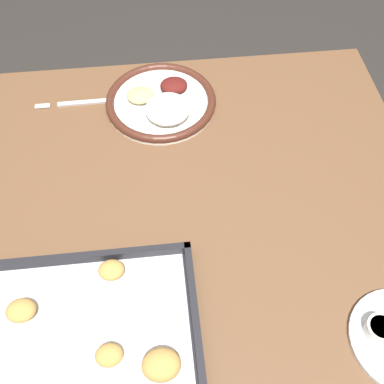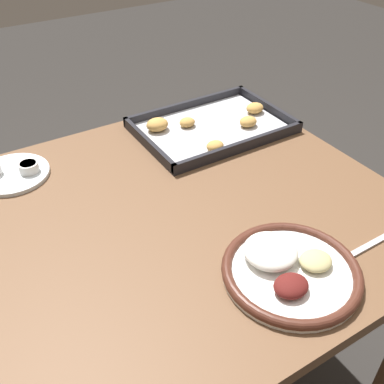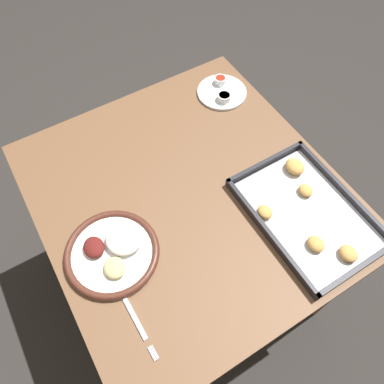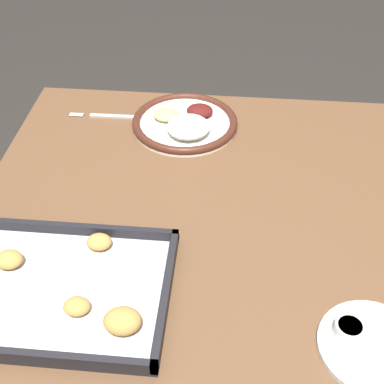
{
  "view_description": "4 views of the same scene",
  "coord_description": "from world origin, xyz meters",
  "px_view_note": "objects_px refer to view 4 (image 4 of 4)",
  "views": [
    {
      "loc": [
        0.07,
        0.5,
        1.48
      ],
      "look_at": [
        0.02,
        0.0,
        0.75
      ],
      "focal_mm": 42.0,
      "sensor_mm": 36.0,
      "label": 1
    },
    {
      "loc": [
        -0.39,
        -0.67,
        1.35
      ],
      "look_at": [
        0.02,
        0.0,
        0.75
      ],
      "focal_mm": 42.0,
      "sensor_mm": 36.0,
      "label": 2
    },
    {
      "loc": [
        0.5,
        -0.29,
        1.68
      ],
      "look_at": [
        0.02,
        0.0,
        0.75
      ],
      "focal_mm": 35.0,
      "sensor_mm": 36.0,
      "label": 3
    },
    {
      "loc": [
        -0.06,
        0.81,
        1.46
      ],
      "look_at": [
        0.02,
        0.0,
        0.75
      ],
      "focal_mm": 50.0,
      "sensor_mm": 36.0,
      "label": 4
    }
  ],
  "objects_px": {
    "fork": "(114,116)",
    "baking_tray": "(53,289)",
    "dinner_plate": "(185,123)",
    "saucer_plate": "(373,345)"
  },
  "relations": [
    {
      "from": "saucer_plate",
      "to": "baking_tray",
      "type": "bearing_deg",
      "value": -6.63
    },
    {
      "from": "dinner_plate",
      "to": "fork",
      "type": "bearing_deg",
      "value": -8.95
    },
    {
      "from": "baking_tray",
      "to": "saucer_plate",
      "type": "bearing_deg",
      "value": 173.37
    },
    {
      "from": "fork",
      "to": "baking_tray",
      "type": "xyz_separation_m",
      "value": [
        -0.01,
        0.56,
        0.01
      ]
    },
    {
      "from": "dinner_plate",
      "to": "saucer_plate",
      "type": "height_order",
      "value": "dinner_plate"
    },
    {
      "from": "fork",
      "to": "baking_tray",
      "type": "height_order",
      "value": "baking_tray"
    },
    {
      "from": "fork",
      "to": "baking_tray",
      "type": "bearing_deg",
      "value": 90.06
    },
    {
      "from": "fork",
      "to": "dinner_plate",
      "type": "bearing_deg",
      "value": 170.48
    },
    {
      "from": "dinner_plate",
      "to": "saucer_plate",
      "type": "relative_size",
      "value": 1.47
    },
    {
      "from": "dinner_plate",
      "to": "baking_tray",
      "type": "xyz_separation_m",
      "value": [
        0.18,
        0.53,
        -0.0
      ]
    }
  ]
}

